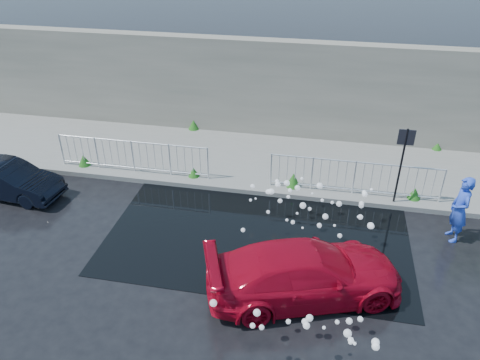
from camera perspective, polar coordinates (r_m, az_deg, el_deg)
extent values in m
plane|color=black|center=(12.11, -0.87, -9.09)|extent=(90.00, 90.00, 0.00)
cube|color=slate|center=(16.16, 2.77, 2.38)|extent=(30.00, 4.00, 0.15)
cube|color=slate|center=(14.45, 1.57, -1.32)|extent=(30.00, 0.25, 0.16)
cube|color=#696558|center=(17.41, 4.04, 11.08)|extent=(30.00, 0.60, 3.50)
cube|color=black|center=(12.81, 2.26, -6.52)|extent=(8.00, 5.00, 0.01)
cylinder|color=black|center=(13.99, 18.92, 1.26)|extent=(0.06, 0.06, 2.50)
cube|color=black|center=(13.55, 19.63, 4.93)|extent=(0.45, 0.04, 0.45)
cylinder|color=silver|center=(16.61, -20.90, 3.52)|extent=(0.05, 0.05, 1.10)
cylinder|color=silver|center=(14.71, -3.94, 2.04)|extent=(0.05, 0.05, 1.10)
cylinder|color=silver|center=(15.26, -13.16, 4.58)|extent=(5.00, 0.04, 0.04)
cylinder|color=silver|center=(15.69, -12.75, 1.47)|extent=(5.00, 0.04, 0.04)
cylinder|color=silver|center=(14.37, 3.80, 1.30)|extent=(0.05, 0.05, 1.10)
cylinder|color=silver|center=(14.73, 23.45, -0.65)|extent=(0.05, 0.05, 1.10)
cylinder|color=silver|center=(14.08, 14.01, 2.14)|extent=(5.00, 0.04, 0.04)
cylinder|color=silver|center=(14.55, 13.54, -1.14)|extent=(5.00, 0.04, 0.04)
cone|color=#235516|center=(16.47, -18.50, 2.32)|extent=(0.40, 0.40, 0.38)
cone|color=#235516|center=(15.07, -5.68, 0.99)|extent=(0.36, 0.36, 0.31)
cone|color=#235516|center=(14.52, 6.52, 0.02)|extent=(0.44, 0.44, 0.45)
cone|color=#235516|center=(14.80, 20.50, -1.52)|extent=(0.38, 0.38, 0.36)
cone|color=#235516|center=(18.31, -5.67, 6.74)|extent=(0.42, 0.42, 0.37)
cone|color=#235516|center=(18.10, 22.92, 3.82)|extent=(0.34, 0.34, 0.24)
sphere|color=white|center=(12.85, 3.84, -1.42)|extent=(0.17, 0.17, 0.17)
sphere|color=white|center=(11.74, 7.78, -8.72)|extent=(0.09, 0.09, 0.09)
sphere|color=white|center=(13.10, 14.90, -1.43)|extent=(0.12, 0.12, 0.12)
sphere|color=white|center=(13.11, 4.62, -0.55)|extent=(0.16, 0.16, 0.16)
sphere|color=white|center=(12.38, 15.65, -5.39)|extent=(0.18, 0.18, 0.18)
sphere|color=white|center=(11.73, 8.92, -9.31)|extent=(0.08, 0.08, 0.08)
sphere|color=white|center=(11.85, 3.18, -8.60)|extent=(0.14, 0.14, 0.14)
sphere|color=white|center=(12.68, 1.92, -2.28)|extent=(0.06, 0.06, 0.06)
sphere|color=white|center=(12.88, 3.46, -1.45)|extent=(0.15, 0.15, 0.15)
sphere|color=white|center=(12.61, 11.17, -2.71)|extent=(0.09, 0.09, 0.09)
sphere|color=white|center=(13.16, 1.54, -0.76)|extent=(0.13, 0.13, 0.13)
sphere|color=white|center=(12.94, 8.81, -1.64)|extent=(0.06, 0.06, 0.06)
sphere|color=white|center=(11.66, 11.28, -8.97)|extent=(0.15, 0.15, 0.15)
sphere|color=white|center=(12.30, 6.97, -4.05)|extent=(0.07, 0.07, 0.07)
sphere|color=white|center=(12.67, 4.90, -2.55)|extent=(0.13, 0.13, 0.13)
sphere|color=white|center=(13.26, 4.52, -0.13)|extent=(0.12, 0.12, 0.12)
sphere|color=white|center=(12.27, 3.45, -3.91)|extent=(0.10, 0.10, 0.10)
sphere|color=white|center=(12.98, 5.73, -0.38)|extent=(0.17, 0.17, 0.17)
sphere|color=white|center=(12.79, 6.11, -1.27)|extent=(0.12, 0.12, 0.12)
sphere|color=white|center=(12.21, 11.45, -5.46)|extent=(0.07, 0.07, 0.07)
sphere|color=white|center=(12.96, 7.02, -0.96)|extent=(0.16, 0.16, 0.16)
sphere|color=white|center=(12.19, 10.36, -4.40)|extent=(0.15, 0.15, 0.15)
sphere|color=white|center=(12.09, 0.37, -6.12)|extent=(0.12, 0.12, 0.12)
sphere|color=white|center=(12.49, 5.91, -2.06)|extent=(0.10, 0.10, 0.10)
sphere|color=white|center=(12.70, 11.99, -2.86)|extent=(0.15, 0.15, 0.15)
sphere|color=white|center=(12.41, 7.67, -3.11)|extent=(0.17, 0.17, 0.17)
sphere|color=white|center=(12.20, 5.74, -4.87)|extent=(0.08, 0.08, 0.08)
sphere|color=white|center=(12.58, 8.49, -3.52)|extent=(0.10, 0.10, 0.10)
sphere|color=white|center=(12.72, 14.59, -2.80)|extent=(0.14, 0.14, 0.14)
sphere|color=white|center=(12.58, 14.47, -4.39)|extent=(0.14, 0.14, 0.14)
sphere|color=white|center=(12.05, 9.64, -5.47)|extent=(0.13, 0.13, 0.13)
sphere|color=white|center=(11.88, 1.25, -8.57)|extent=(0.17, 0.17, 0.17)
sphere|color=white|center=(11.73, 16.75, -11.00)|extent=(0.09, 0.09, 0.09)
sphere|color=white|center=(12.54, 1.29, -2.46)|extent=(0.08, 0.08, 0.08)
sphere|color=white|center=(13.22, 15.72, -1.12)|extent=(0.08, 0.08, 0.08)
sphere|color=white|center=(11.89, 14.68, -9.14)|extent=(0.09, 0.09, 0.09)
sphere|color=white|center=(11.79, 4.45, -8.57)|extent=(0.17, 0.17, 0.17)
sphere|color=white|center=(12.23, 6.46, -5.14)|extent=(0.11, 0.11, 0.11)
sphere|color=white|center=(12.14, 12.07, -6.65)|extent=(0.12, 0.12, 0.12)
sphere|color=white|center=(11.81, 12.38, -8.35)|extent=(0.10, 0.10, 0.10)
sphere|color=white|center=(12.15, 7.64, -5.80)|extent=(0.06, 0.06, 0.06)
sphere|color=white|center=(12.87, 14.56, -3.06)|extent=(0.13, 0.13, 0.13)
sphere|color=white|center=(13.06, 9.68, -0.70)|extent=(0.18, 0.18, 0.18)
sphere|color=white|center=(12.33, 14.22, -4.37)|extent=(0.07, 0.07, 0.07)
sphere|color=white|center=(13.33, 7.55, 0.18)|extent=(0.10, 0.10, 0.10)
sphere|color=white|center=(13.06, 14.98, -1.70)|extent=(0.16, 0.16, 0.16)
sphere|color=white|center=(12.62, 9.99, -2.45)|extent=(0.09, 0.09, 0.09)
sphere|color=white|center=(12.46, 15.77, -5.47)|extent=(0.13, 0.13, 0.13)
sphere|color=white|center=(9.18, 12.98, -17.75)|extent=(0.16, 0.16, 0.16)
sphere|color=white|center=(9.18, 13.36, -18.46)|extent=(0.11, 0.11, 0.11)
sphere|color=white|center=(9.94, 7.91, -16.73)|extent=(0.13, 0.13, 0.13)
sphere|color=white|center=(9.18, 16.21, -18.92)|extent=(0.14, 0.14, 0.14)
sphere|color=white|center=(9.37, 10.20, -17.30)|extent=(0.07, 0.07, 0.07)
sphere|color=white|center=(9.02, 2.65, -17.50)|extent=(0.10, 0.10, 0.10)
sphere|color=white|center=(9.23, 16.19, -18.45)|extent=(0.15, 0.15, 0.15)
sphere|color=white|center=(9.14, 8.10, -17.17)|extent=(0.13, 0.13, 0.13)
sphere|color=white|center=(9.84, -3.27, -14.75)|extent=(0.15, 0.15, 0.15)
sphere|color=white|center=(9.19, 13.32, -18.70)|extent=(0.08, 0.08, 0.08)
sphere|color=white|center=(9.03, 1.54, -17.33)|extent=(0.11, 0.11, 0.11)
sphere|color=white|center=(10.44, 13.17, -16.40)|extent=(0.14, 0.14, 0.14)
sphere|color=white|center=(9.52, 2.08, -15.86)|extent=(0.15, 0.15, 0.15)
sphere|color=white|center=(9.84, 8.47, -16.30)|extent=(0.15, 0.15, 0.15)
sphere|color=white|center=(10.24, 14.45, -16.10)|extent=(0.12, 0.12, 0.12)
sphere|color=white|center=(9.14, 13.80, -18.79)|extent=(0.07, 0.07, 0.07)
sphere|color=white|center=(10.14, 5.91, -16.79)|extent=(0.11, 0.11, 0.11)
sphere|color=white|center=(10.15, 11.76, -16.59)|extent=(0.10, 0.10, 0.10)
imported|color=#A3061A|center=(10.75, 7.95, -11.11)|extent=(4.78, 3.21, 1.29)
imported|color=black|center=(15.74, -26.30, 0.00)|extent=(3.34, 1.45, 1.07)
imported|color=blue|center=(13.36, 25.20, -3.27)|extent=(0.56, 0.75, 1.87)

